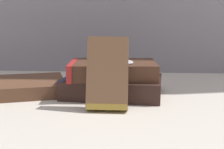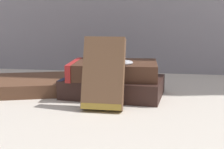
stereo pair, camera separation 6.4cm
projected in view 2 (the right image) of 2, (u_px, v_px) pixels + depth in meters
name	position (u px, v px, depth m)	size (l,w,h in m)	color
ground_plane	(106.00, 96.00, 0.73)	(3.00, 3.00, 0.00)	beige
book_flat_bottom	(111.00, 86.00, 0.74)	(0.24, 0.17, 0.04)	#331E19
book_flat_top	(112.00, 70.00, 0.73)	(0.21, 0.15, 0.04)	#4C2D1E
book_side_left	(23.00, 85.00, 0.78)	(0.25, 0.24, 0.03)	brown
book_leaning_front	(104.00, 76.00, 0.62)	(0.08, 0.07, 0.15)	brown
pocket_watch	(122.00, 62.00, 0.69)	(0.05, 0.05, 0.01)	silver
reading_glasses	(114.00, 81.00, 0.90)	(0.11, 0.05, 0.00)	#ADADB2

